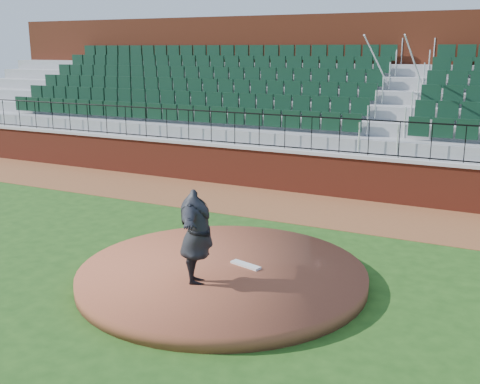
{
  "coord_description": "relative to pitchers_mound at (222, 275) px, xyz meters",
  "views": [
    {
      "loc": [
        5.35,
        -9.03,
        4.24
      ],
      "look_at": [
        0.0,
        1.5,
        1.3
      ],
      "focal_mm": 43.24,
      "sensor_mm": 36.0,
      "label": 1
    }
  ],
  "objects": [
    {
      "name": "concourse_wall",
      "position": [
        -0.47,
        12.69,
        2.62
      ],
      "size": [
        34.0,
        0.5,
        5.5
      ],
      "primitive_type": "cube",
      "color": "maroon",
      "rests_on": "ground"
    },
    {
      "name": "field_wall",
      "position": [
        -0.47,
        7.16,
        0.47
      ],
      "size": [
        34.0,
        0.35,
        1.2
      ],
      "primitive_type": "cube",
      "color": "maroon",
      "rests_on": "ground"
    },
    {
      "name": "warning_track",
      "position": [
        -0.47,
        5.56,
        -0.12
      ],
      "size": [
        34.0,
        3.2,
        0.01
      ],
      "primitive_type": "cube",
      "color": "brown",
      "rests_on": "ground"
    },
    {
      "name": "ground",
      "position": [
        -0.47,
        0.16,
        -0.12
      ],
      "size": [
        90.0,
        90.0,
        0.0
      ],
      "primitive_type": "plane",
      "color": "#1E4614",
      "rests_on": "ground"
    },
    {
      "name": "wall_railing",
      "position": [
        -0.47,
        7.16,
        1.67
      ],
      "size": [
        34.0,
        0.05,
        1.0
      ],
      "primitive_type": null,
      "color": "black",
      "rests_on": "wall_cap"
    },
    {
      "name": "pitchers_mound",
      "position": [
        0.0,
        0.0,
        0.0
      ],
      "size": [
        5.37,
        5.37,
        0.25
      ],
      "primitive_type": "cylinder",
      "color": "brown",
      "rests_on": "ground"
    },
    {
      "name": "pitcher",
      "position": [
        -0.08,
        -0.78,
        0.97
      ],
      "size": [
        1.51,
        2.08,
        1.69
      ],
      "primitive_type": "imported",
      "rotation": [
        0.0,
        0.0,
        2.09
      ],
      "color": "black",
      "rests_on": "pitchers_mound"
    },
    {
      "name": "wall_cap",
      "position": [
        -0.47,
        7.16,
        1.12
      ],
      "size": [
        34.0,
        0.45,
        0.1
      ],
      "primitive_type": "cube",
      "color": "#B7B7B7",
      "rests_on": "field_wall"
    },
    {
      "name": "seating_stands",
      "position": [
        -0.47,
        9.89,
        2.18
      ],
      "size": [
        34.0,
        5.1,
        4.6
      ],
      "primitive_type": null,
      "color": "gray",
      "rests_on": "ground"
    },
    {
      "name": "pitching_rubber",
      "position": [
        0.34,
        0.31,
        0.15
      ],
      "size": [
        0.66,
        0.32,
        0.04
      ],
      "primitive_type": "cube",
      "rotation": [
        0.0,
        0.0,
        -0.26
      ],
      "color": "silver",
      "rests_on": "pitchers_mound"
    }
  ]
}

